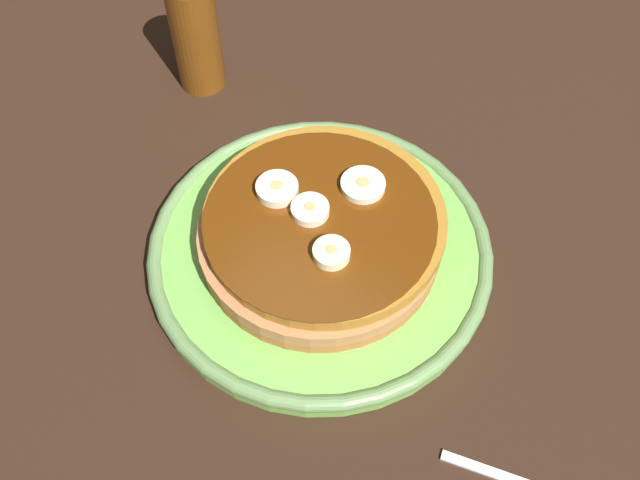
{
  "coord_description": "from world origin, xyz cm",
  "views": [
    {
      "loc": [
        -19.93,
        25.53,
        48.93
      ],
      "look_at": [
        0.0,
        0.0,
        2.65
      ],
      "focal_mm": 40.51,
      "sensor_mm": 36.0,
      "label": 1
    }
  ],
  "objects_px": {
    "plate": "(320,251)",
    "syrup_bottle": "(195,30)",
    "banana_slice_0": "(313,207)",
    "banana_slice_3": "(331,253)",
    "pancake_stack": "(324,233)",
    "banana_slice_2": "(279,188)",
    "banana_slice_1": "(363,185)"
  },
  "relations": [
    {
      "from": "plate",
      "to": "syrup_bottle",
      "type": "bearing_deg",
      "value": -23.38
    },
    {
      "from": "banana_slice_0",
      "to": "banana_slice_3",
      "type": "xyz_separation_m",
      "value": [
        -0.04,
        0.03,
        0.0
      ]
    },
    {
      "from": "pancake_stack",
      "to": "banana_slice_0",
      "type": "height_order",
      "value": "banana_slice_0"
    },
    {
      "from": "banana_slice_0",
      "to": "banana_slice_2",
      "type": "height_order",
      "value": "same"
    },
    {
      "from": "banana_slice_3",
      "to": "syrup_bottle",
      "type": "distance_m",
      "value": 0.27
    },
    {
      "from": "pancake_stack",
      "to": "banana_slice_1",
      "type": "bearing_deg",
      "value": -97.01
    },
    {
      "from": "banana_slice_0",
      "to": "banana_slice_2",
      "type": "xyz_separation_m",
      "value": [
        0.03,
        0.0,
        0.0
      ]
    },
    {
      "from": "banana_slice_3",
      "to": "banana_slice_2",
      "type": "bearing_deg",
      "value": -18.86
    },
    {
      "from": "plate",
      "to": "banana_slice_3",
      "type": "height_order",
      "value": "banana_slice_3"
    },
    {
      "from": "banana_slice_0",
      "to": "banana_slice_3",
      "type": "relative_size",
      "value": 1.07
    },
    {
      "from": "plate",
      "to": "pancake_stack",
      "type": "distance_m",
      "value": 0.02
    },
    {
      "from": "banana_slice_1",
      "to": "banana_slice_2",
      "type": "bearing_deg",
      "value": 40.54
    },
    {
      "from": "banana_slice_1",
      "to": "syrup_bottle",
      "type": "relative_size",
      "value": 0.26
    },
    {
      "from": "pancake_stack",
      "to": "banana_slice_0",
      "type": "bearing_deg",
      "value": -8.31
    },
    {
      "from": "banana_slice_0",
      "to": "banana_slice_2",
      "type": "relative_size",
      "value": 0.89
    },
    {
      "from": "pancake_stack",
      "to": "banana_slice_2",
      "type": "relative_size",
      "value": 5.85
    },
    {
      "from": "banana_slice_3",
      "to": "syrup_bottle",
      "type": "relative_size",
      "value": 0.2
    },
    {
      "from": "pancake_stack",
      "to": "banana_slice_0",
      "type": "distance_m",
      "value": 0.02
    },
    {
      "from": "plate",
      "to": "banana_slice_3",
      "type": "relative_size",
      "value": 9.99
    },
    {
      "from": "plate",
      "to": "syrup_bottle",
      "type": "distance_m",
      "value": 0.24
    },
    {
      "from": "syrup_bottle",
      "to": "banana_slice_3",
      "type": "bearing_deg",
      "value": 154.73
    },
    {
      "from": "pancake_stack",
      "to": "syrup_bottle",
      "type": "distance_m",
      "value": 0.24
    },
    {
      "from": "banana_slice_0",
      "to": "syrup_bottle",
      "type": "distance_m",
      "value": 0.23
    },
    {
      "from": "pancake_stack",
      "to": "syrup_bottle",
      "type": "relative_size",
      "value": 1.42
    },
    {
      "from": "banana_slice_1",
      "to": "banana_slice_2",
      "type": "xyz_separation_m",
      "value": [
        0.05,
        0.04,
        0.0
      ]
    },
    {
      "from": "banana_slice_3",
      "to": "banana_slice_0",
      "type": "bearing_deg",
      "value": -34.8
    },
    {
      "from": "pancake_stack",
      "to": "banana_slice_3",
      "type": "bearing_deg",
      "value": 136.23
    },
    {
      "from": "plate",
      "to": "banana_slice_2",
      "type": "height_order",
      "value": "banana_slice_2"
    },
    {
      "from": "banana_slice_2",
      "to": "banana_slice_3",
      "type": "distance_m",
      "value": 0.07
    },
    {
      "from": "pancake_stack",
      "to": "syrup_bottle",
      "type": "height_order",
      "value": "syrup_bottle"
    },
    {
      "from": "banana_slice_2",
      "to": "syrup_bottle",
      "type": "bearing_deg",
      "value": -27.61
    },
    {
      "from": "banana_slice_3",
      "to": "pancake_stack",
      "type": "bearing_deg",
      "value": -43.77
    }
  ]
}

